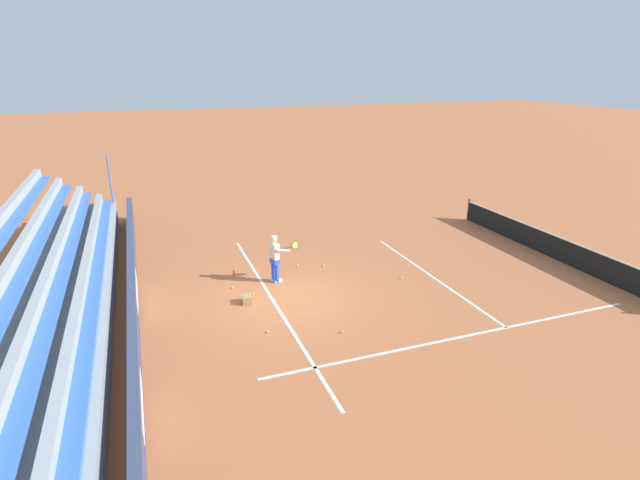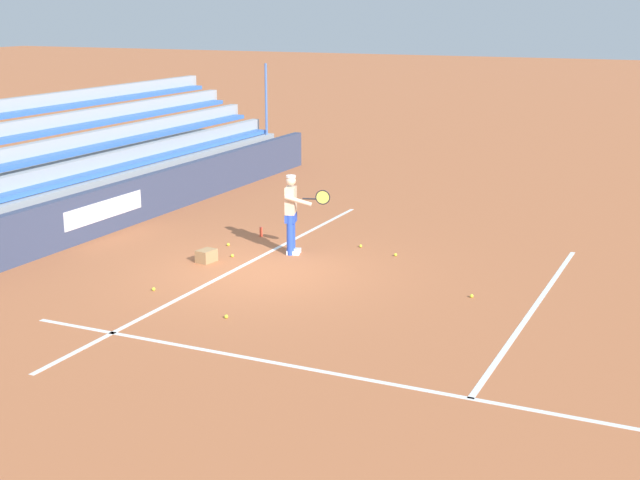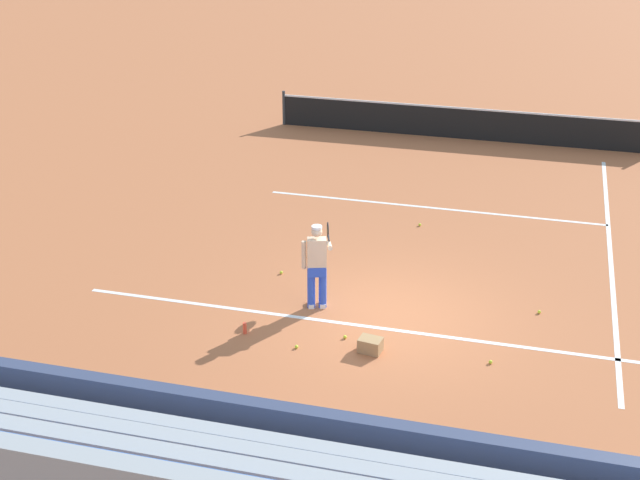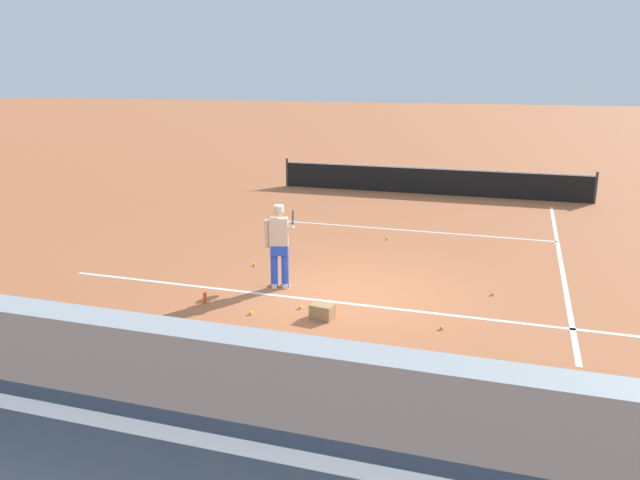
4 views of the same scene
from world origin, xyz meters
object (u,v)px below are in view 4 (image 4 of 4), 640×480
Objects in this scene: tennis_ball_stray_back at (300,307)px; water_bottle at (205,298)px; tennis_ball_near_player at (254,265)px; tennis_ball_on_baseline at (284,255)px; ball_box_cardboard at (322,311)px; tennis_ball_far_left at (442,328)px; tennis_player at (280,245)px; tennis_ball_midcourt at (387,239)px; tennis_ball_far_right at (251,313)px; tennis_ball_by_box at (493,294)px; tennis_net at (430,181)px.

water_bottle reaches higher than tennis_ball_stray_back.
tennis_ball_near_player is 2.47m from water_bottle.
tennis_ball_near_player is 1.00× the size of tennis_ball_on_baseline.
ball_box_cardboard is 6.06× the size of tennis_ball_far_left.
tennis_player is 25.98× the size of tennis_ball_on_baseline.
tennis_ball_near_player is (-2.42, 2.49, -0.10)m from ball_box_cardboard.
ball_box_cardboard is at bearing -45.17° from tennis_player.
tennis_player reaches higher than tennis_ball_stray_back.
ball_box_cardboard is 6.06× the size of tennis_ball_midcourt.
tennis_ball_far_right is (0.77, -3.68, 0.00)m from tennis_ball_on_baseline.
ball_box_cardboard is at bearing -142.78° from tennis_ball_by_box.
tennis_ball_on_baseline is at bearing -103.78° from tennis_net.
tennis_ball_on_baseline is 1.00× the size of tennis_ball_far_right.
tennis_ball_near_player and tennis_ball_midcourt have the same top height.
tennis_ball_near_player is at bearing 91.47° from water_bottle.
tennis_player is 4.29× the size of ball_box_cardboard.
ball_box_cardboard is 3.47m from tennis_ball_near_player.
tennis_ball_near_player is at bearing -127.03° from tennis_ball_midcourt.
tennis_ball_far_right is at bearing -96.43° from tennis_net.
water_bottle is 12.63m from tennis_net.
tennis_ball_far_right and tennis_ball_far_left have the same top height.
tennis_ball_far_right and tennis_ball_by_box have the same top height.
tennis_ball_near_player is 1.00× the size of tennis_ball_by_box.
tennis_ball_on_baseline is 1.00× the size of tennis_ball_midcourt.
tennis_ball_far_right is (-1.29, -0.24, -0.10)m from ball_box_cardboard.
tennis_ball_far_left is at bearing -19.27° from tennis_player.
water_bottle is at bearing -94.80° from tennis_ball_on_baseline.
tennis_ball_stray_back is at bearing 176.34° from tennis_ball_far_left.
tennis_ball_far_right is 0.30× the size of water_bottle.
tennis_player is 2.38m from tennis_ball_on_baseline.
tennis_player is at bearing 160.73° from tennis_ball_far_left.
tennis_ball_by_box is at bearing -75.15° from tennis_net.
ball_box_cardboard reaches higher than water_bottle.
ball_box_cardboard is 0.04× the size of tennis_net.
ball_box_cardboard is 0.62m from tennis_ball_stray_back.
tennis_ball_stray_back and tennis_ball_by_box have the same top height.
tennis_ball_far_right is 1.09m from water_bottle.
tennis_ball_on_baseline is at bearing 116.09° from tennis_ball_stray_back.
tennis_ball_on_baseline is (-0.73, 2.10, -0.86)m from tennis_player.
tennis_ball_far_left is 4.45m from water_bottle.
tennis_ball_near_player and tennis_ball_by_box have the same top height.
water_bottle is (-1.06, 0.26, 0.08)m from tennis_ball_far_right.
tennis_ball_stray_back is 1.00× the size of tennis_ball_far_right.
tennis_ball_stray_back is 12.11m from tennis_net.
ball_box_cardboard is 6.06× the size of tennis_ball_near_player.
water_bottle is at bearing 179.52° from ball_box_cardboard.
ball_box_cardboard is 6.06× the size of tennis_ball_far_right.
ball_box_cardboard is 1.32m from tennis_ball_far_right.
tennis_ball_near_player is 5.27m from tennis_ball_by_box.
tennis_ball_on_baseline is 5.31m from tennis_ball_far_left.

